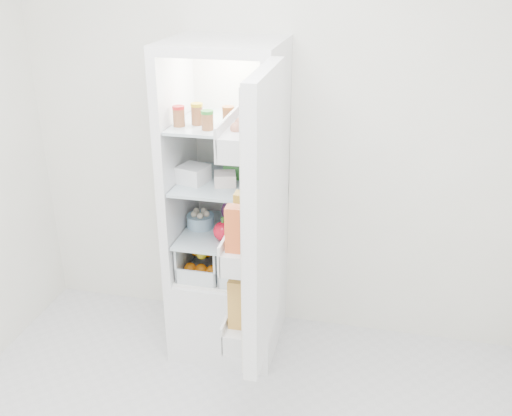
% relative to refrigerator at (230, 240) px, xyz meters
% --- Properties ---
extents(room_walls, '(3.02, 3.02, 2.61)m').
position_rel_refrigerator_xyz_m(room_walls, '(0.20, -1.25, 0.93)').
color(room_walls, silver).
rests_on(room_walls, ground).
extents(refrigerator, '(0.60, 0.60, 1.80)m').
position_rel_refrigerator_xyz_m(refrigerator, '(0.00, 0.00, 0.00)').
color(refrigerator, white).
rests_on(refrigerator, ground).
extents(shelf_low, '(0.49, 0.53, 0.01)m').
position_rel_refrigerator_xyz_m(shelf_low, '(-0.00, -0.06, 0.07)').
color(shelf_low, silver).
rests_on(shelf_low, refrigerator).
extents(shelf_mid, '(0.49, 0.53, 0.02)m').
position_rel_refrigerator_xyz_m(shelf_mid, '(-0.00, -0.06, 0.38)').
color(shelf_mid, silver).
rests_on(shelf_mid, refrigerator).
extents(shelf_top, '(0.49, 0.53, 0.02)m').
position_rel_refrigerator_xyz_m(shelf_top, '(-0.00, -0.06, 0.71)').
color(shelf_top, silver).
rests_on(shelf_top, refrigerator).
extents(crisper_left, '(0.23, 0.46, 0.22)m').
position_rel_refrigerator_xyz_m(crisper_left, '(-0.12, -0.06, -0.06)').
color(crisper_left, silver).
rests_on(crisper_left, refrigerator).
extents(crisper_right, '(0.23, 0.46, 0.22)m').
position_rel_refrigerator_xyz_m(crisper_right, '(0.12, -0.06, -0.06)').
color(crisper_right, silver).
rests_on(crisper_right, refrigerator).
extents(condiment_jars, '(0.46, 0.16, 0.08)m').
position_rel_refrigerator_xyz_m(condiment_jars, '(-0.00, -0.17, 0.76)').
color(condiment_jars, '#B21919').
rests_on(condiment_jars, shelf_top).
extents(squeeze_bottle, '(0.06, 0.06, 0.17)m').
position_rel_refrigerator_xyz_m(squeeze_bottle, '(0.19, -0.04, 0.81)').
color(squeeze_bottle, white).
rests_on(squeeze_bottle, shelf_top).
extents(tub_white, '(0.18, 0.18, 0.09)m').
position_rel_refrigerator_xyz_m(tub_white, '(-0.16, -0.12, 0.44)').
color(tub_white, white).
rests_on(tub_white, shelf_mid).
extents(tub_cream, '(0.14, 0.14, 0.07)m').
position_rel_refrigerator_xyz_m(tub_cream, '(0.01, -0.12, 0.43)').
color(tub_cream, silver).
rests_on(tub_cream, shelf_mid).
extents(tin_red, '(0.09, 0.09, 0.05)m').
position_rel_refrigerator_xyz_m(tin_red, '(0.19, -0.21, 0.42)').
color(tin_red, red).
rests_on(tin_red, shelf_mid).
extents(tub_green, '(0.11, 0.14, 0.08)m').
position_rel_refrigerator_xyz_m(tub_green, '(0.03, 0.02, 0.43)').
color(tub_green, '#3E883D').
rests_on(tub_green, shelf_mid).
extents(red_cabbage, '(0.15, 0.15, 0.15)m').
position_rel_refrigerator_xyz_m(red_cabbage, '(0.01, 0.06, 0.16)').
color(red_cabbage, '#521C50').
rests_on(red_cabbage, shelf_low).
extents(bell_pepper, '(0.11, 0.11, 0.11)m').
position_rel_refrigerator_xyz_m(bell_pepper, '(0.01, -0.17, 0.14)').
color(bell_pepper, red).
rests_on(bell_pepper, shelf_low).
extents(mushroom_bowl, '(0.20, 0.20, 0.07)m').
position_rel_refrigerator_xyz_m(mushroom_bowl, '(-0.17, -0.03, 0.12)').
color(mushroom_bowl, '#8FB8D5').
rests_on(mushroom_bowl, shelf_low).
extents(salad_bag, '(0.11, 0.11, 0.11)m').
position_rel_refrigerator_xyz_m(salad_bag, '(0.18, -0.19, 0.14)').
color(salad_bag, '#B3D39E').
rests_on(salad_bag, shelf_low).
extents(citrus_pile, '(0.20, 0.31, 0.16)m').
position_rel_refrigerator_xyz_m(citrus_pile, '(-0.12, -0.08, -0.08)').
color(citrus_pile, '#DF570B').
rests_on(citrus_pile, refrigerator).
extents(veg_pile, '(0.16, 0.30, 0.10)m').
position_rel_refrigerator_xyz_m(veg_pile, '(0.13, -0.06, -0.10)').
color(veg_pile, '#23501A').
rests_on(veg_pile, refrigerator).
extents(fridge_door, '(0.18, 0.60, 1.30)m').
position_rel_refrigerator_xyz_m(fridge_door, '(0.31, -0.64, 0.43)').
color(fridge_door, white).
rests_on(fridge_door, refrigerator).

